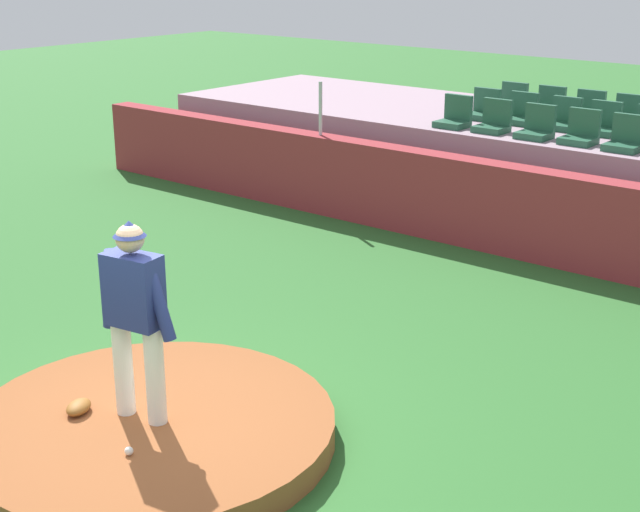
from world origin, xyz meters
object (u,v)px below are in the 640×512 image
object	(u,v)px
fielding_glove	(79,407)
stadium_chair_1	(494,122)
stadium_chair_2	(537,128)
stadium_chair_13	(549,107)
pitcher	(135,307)
stadium_chair_14	(588,112)
stadium_chair_15	(627,116)
stadium_chair_4	(626,139)
stadium_chair_12	(511,103)
stadium_chair_0	(455,117)
stadium_chair_6	(484,109)
stadium_chair_8	(564,119)
stadium_chair_7	(521,114)
baseball	(129,451)
stadium_chair_9	(603,124)
stadium_chair_3	(581,133)

from	to	relation	value
fielding_glove	stadium_chair_1	bearing A→B (deg)	155.49
stadium_chair_2	stadium_chair_13	bearing A→B (deg)	-69.10
pitcher	stadium_chair_14	bearing A→B (deg)	82.02
fielding_glove	stadium_chair_14	distance (m)	10.26
stadium_chair_15	stadium_chair_13	bearing A→B (deg)	-1.85
stadium_chair_2	stadium_chair_4	world-z (taller)	same
fielding_glove	stadium_chair_12	distance (m)	10.32
stadium_chair_2	stadium_chair_1	bearing A→B (deg)	-2.12
stadium_chair_0	stadium_chair_6	size ratio (longest dim) A/B	1.00
stadium_chair_8	stadium_chair_13	world-z (taller)	same
stadium_chair_2	stadium_chair_13	size ratio (longest dim) A/B	1.00
stadium_chair_7	baseball	bearing A→B (deg)	98.67
stadium_chair_7	stadium_chair_13	size ratio (longest dim) A/B	1.00
stadium_chair_6	stadium_chair_9	distance (m)	2.09
stadium_chair_7	stadium_chair_12	distance (m)	1.12
pitcher	stadium_chair_3	xyz separation A→B (m)	(0.42, 8.06, 0.35)
stadium_chair_15	pitcher	bearing A→B (deg)	87.57
stadium_chair_2	stadium_chair_4	xyz separation A→B (m)	(1.38, 0.00, 0.00)
stadium_chair_4	stadium_chair_7	world-z (taller)	same
stadium_chair_3	stadium_chair_6	xyz separation A→B (m)	(-2.12, 0.89, 0.00)
stadium_chair_15	stadium_chair_6	bearing A→B (deg)	22.54
stadium_chair_3	stadium_chair_8	world-z (taller)	same
pitcher	stadium_chair_9	world-z (taller)	pitcher
stadium_chair_1	stadium_chair_14	size ratio (longest dim) A/B	1.00
stadium_chair_2	stadium_chair_3	distance (m)	0.69
stadium_chair_4	stadium_chair_13	xyz separation A→B (m)	(-2.08, 1.85, 0.00)
baseball	stadium_chair_0	xyz separation A→B (m)	(-2.12, 8.51, 1.38)
fielding_glove	stadium_chair_3	xyz separation A→B (m)	(0.92, 8.37, 1.36)
stadium_chair_1	stadium_chair_6	bearing A→B (deg)	-52.49
stadium_chair_0	stadium_chair_8	size ratio (longest dim) A/B	1.00
pitcher	stadium_chair_2	distance (m)	8.03
pitcher	stadium_chair_1	world-z (taller)	pitcher
stadium_chair_9	stadium_chair_2	bearing A→B (deg)	54.40
stadium_chair_1	stadium_chair_3	size ratio (longest dim) A/B	1.00
stadium_chair_4	stadium_chair_8	size ratio (longest dim) A/B	1.00
stadium_chair_7	stadium_chair_8	size ratio (longest dim) A/B	1.00
fielding_glove	stadium_chair_1	distance (m)	8.48
pitcher	stadium_chair_15	world-z (taller)	pitcher
stadium_chair_0	stadium_chair_7	xyz separation A→B (m)	(0.68, 0.93, 0.00)
stadium_chair_0	stadium_chair_3	size ratio (longest dim) A/B	1.00
stadium_chair_7	stadium_chair_12	xyz separation A→B (m)	(-0.66, 0.91, 0.00)
pitcher	stadium_chair_14	xyz separation A→B (m)	(-0.27, 9.85, 0.35)
stadium_chair_3	stadium_chair_9	distance (m)	0.87
pitcher	baseball	world-z (taller)	pitcher
stadium_chair_13	stadium_chair_15	distance (m)	1.39
stadium_chair_8	stadium_chair_9	bearing A→B (deg)	179.65
stadium_chair_1	stadium_chair_4	distance (m)	2.12
stadium_chair_6	stadium_chair_4	bearing A→B (deg)	161.83
pitcher	stadium_chair_9	size ratio (longest dim) A/B	3.68
stadium_chair_4	stadium_chair_13	world-z (taller)	same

